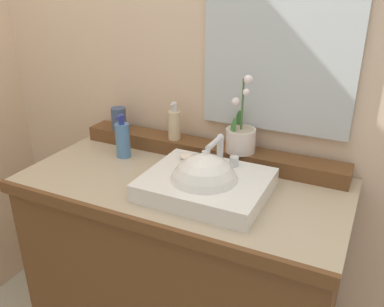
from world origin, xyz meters
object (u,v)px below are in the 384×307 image
tumbler_cup (119,119)px  soap_bar (189,157)px  sink_basin (205,186)px  lotion_bottle (123,139)px  potted_plant (241,136)px  soap_dispenser (174,124)px

tumbler_cup → soap_bar: bearing=-21.2°
sink_basin → soap_bar: size_ratio=5.90×
lotion_bottle → potted_plant: bearing=15.4°
soap_bar → soap_dispenser: soap_dispenser is taller
soap_dispenser → lotion_bottle: soap_dispenser is taller
sink_basin → lotion_bottle: 0.46m
tumbler_cup → soap_dispenser: bearing=0.9°
soap_bar → tumbler_cup: tumbler_cup is taller
sink_basin → soap_dispenser: bearing=133.9°
sink_basin → soap_bar: (-0.11, 0.10, 0.05)m
soap_bar → potted_plant: bearing=49.6°
tumbler_cup → lotion_bottle: bearing=-50.2°
potted_plant → sink_basin: bearing=-95.8°
soap_dispenser → tumbler_cup: 0.27m
soap_bar → soap_dispenser: size_ratio=0.44×
soap_bar → potted_plant: size_ratio=0.23×
tumbler_cup → lotion_bottle: lotion_bottle is taller
sink_basin → soap_bar: bearing=137.5°
sink_basin → tumbler_cup: size_ratio=4.19×
tumbler_cup → lotion_bottle: 0.17m
soap_bar → tumbler_cup: bearing=158.8°
potted_plant → tumbler_cup: potted_plant is taller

